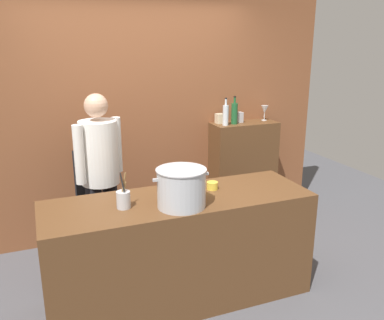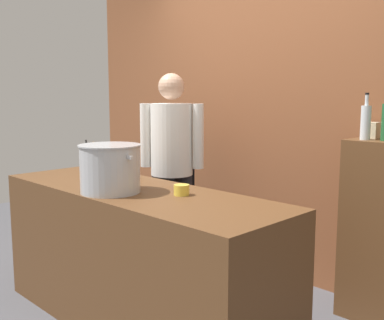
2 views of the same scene
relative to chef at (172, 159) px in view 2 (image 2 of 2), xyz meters
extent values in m
cube|color=brown|center=(0.49, 0.64, 0.54)|extent=(4.40, 0.10, 3.00)
cube|color=brown|center=(0.49, -0.76, -0.51)|extent=(2.14, 0.70, 0.90)
cylinder|color=black|center=(0.09, 0.05, -0.54)|extent=(0.14, 0.14, 0.84)
cylinder|color=black|center=(-0.08, -0.06, -0.54)|extent=(0.14, 0.14, 0.84)
cylinder|color=white|center=(0.00, 0.00, 0.17)|extent=(0.34, 0.34, 0.58)
cube|color=black|center=(-0.09, 0.15, -0.07)|extent=(0.26, 0.18, 0.52)
cylinder|color=white|center=(0.19, 0.11, 0.19)|extent=(0.09, 0.09, 0.52)
cylinder|color=white|center=(-0.18, -0.12, 0.19)|extent=(0.09, 0.09, 0.52)
sphere|color=tan|center=(0.00, 0.00, 0.59)|extent=(0.21, 0.21, 0.21)
cylinder|color=#B7BABF|center=(0.45, -0.92, 0.08)|extent=(0.36, 0.36, 0.29)
cylinder|color=#B7BABF|center=(0.45, -0.92, 0.22)|extent=(0.38, 0.38, 0.01)
cube|color=#B7BABF|center=(0.25, -0.92, 0.17)|extent=(0.04, 0.02, 0.02)
cube|color=#B7BABF|center=(0.65, -0.92, 0.17)|extent=(0.04, 0.02, 0.02)
cylinder|color=#B7BABF|center=(0.04, -0.80, 0.00)|extent=(0.10, 0.10, 0.13)
cylinder|color=#262626|center=(0.05, -0.82, 0.09)|extent=(0.05, 0.02, 0.26)
cylinder|color=olive|center=(0.05, -0.79, 0.05)|extent=(0.03, 0.04, 0.19)
cylinder|color=olive|center=(0.04, -0.79, 0.08)|extent=(0.07, 0.02, 0.25)
cylinder|color=yellow|center=(0.82, -0.67, -0.03)|extent=(0.09, 0.09, 0.06)
cylinder|color=silver|center=(1.45, 0.37, 0.35)|extent=(0.06, 0.06, 0.22)
cylinder|color=silver|center=(1.45, 0.37, 0.49)|extent=(0.02, 0.02, 0.07)
cylinder|color=black|center=(1.45, 0.37, 0.53)|extent=(0.03, 0.03, 0.01)
cube|color=beige|center=(1.44, 0.50, 0.29)|extent=(0.08, 0.08, 0.11)
camera|label=1|loc=(-0.51, -3.59, 1.13)|focal=38.07mm
camera|label=2|loc=(2.78, -2.54, 0.53)|focal=43.49mm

